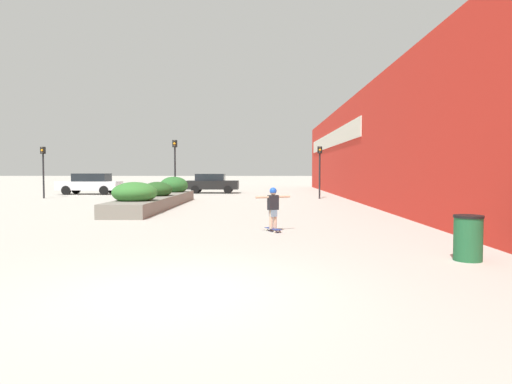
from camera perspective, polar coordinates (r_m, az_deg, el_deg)
The scene contains 12 objects.
ground_plane at distance 7.03m, azimuth -9.69°, elevation -12.21°, with size 300.00×300.00×0.00m, color #ADA89E.
building_wall_right at distance 26.26m, azimuth 13.41°, elevation 5.53°, with size 0.67×49.56×6.25m.
planter_box at distance 23.17m, azimuth -12.24°, elevation -0.55°, with size 1.88×12.10×1.45m.
skateboard at distance 13.51m, azimuth 2.14°, elevation -4.68°, with size 0.51×0.75×0.09m.
skateboarder at distance 13.43m, azimuth 2.15°, elevation -1.47°, with size 1.04×0.58×1.21m.
trash_bin at distance 10.08m, azimuth 24.99°, elevation -5.22°, with size 0.58×0.58×0.91m.
car_leftmost at distance 36.77m, azimuth -5.53°, elevation 1.12°, with size 4.16×1.95×1.55m.
car_center_left at distance 35.51m, azimuth 20.36°, elevation 0.85°, with size 4.34×1.84×1.44m.
car_center_right at distance 36.92m, azimuth -20.01°, elevation 1.02°, with size 4.57×2.02×1.59m.
traffic_light_left at distance 29.21m, azimuth -10.11°, elevation 4.05°, with size 0.28×0.30×3.73m.
traffic_light_right at distance 29.49m, azimuth 7.97°, elevation 3.62°, with size 0.28×0.30×3.35m.
traffic_light_far_left at distance 32.69m, azimuth -25.08°, elevation 3.29°, with size 0.28×0.30×3.35m.
Camera 1 is at (1.27, -6.67, 1.80)m, focal length 32.00 mm.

